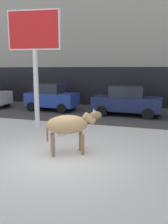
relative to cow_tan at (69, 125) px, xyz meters
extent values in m
plane|color=silver|center=(-0.17, -0.51, -0.99)|extent=(120.00, 120.00, 0.00)
cube|color=#423F3F|center=(-0.17, 7.21, -0.99)|extent=(60.00, 5.60, 0.01)
cube|color=gray|center=(-0.17, 13.02, 5.51)|extent=(44.00, 6.00, 13.00)
cube|color=black|center=(-0.17, 9.97, 0.61)|extent=(43.12, 0.10, 2.80)
ellipsoid|color=tan|center=(-0.06, -0.03, 0.03)|extent=(1.52, 1.20, 0.64)
cylinder|color=olive|center=(0.27, 0.37, -0.64)|extent=(0.12, 0.12, 0.70)
cylinder|color=olive|center=(0.46, 0.03, -0.64)|extent=(0.12, 0.12, 0.70)
cylinder|color=olive|center=(-0.59, -0.10, -0.64)|extent=(0.12, 0.12, 0.70)
cylinder|color=olive|center=(-0.40, -0.44, -0.64)|extent=(0.12, 0.12, 0.70)
cylinder|color=tan|center=(0.60, 0.32, 0.21)|extent=(0.54, 0.46, 0.44)
ellipsoid|color=olive|center=(0.79, 0.43, 0.31)|extent=(0.50, 0.42, 0.28)
cone|color=beige|center=(0.70, 0.51, 0.47)|extent=(0.11, 0.13, 0.15)
cone|color=beige|center=(0.81, 0.31, 0.47)|extent=(0.11, 0.13, 0.15)
cylinder|color=olive|center=(-0.65, -0.35, -0.22)|extent=(0.06, 0.06, 0.60)
ellipsoid|color=beige|center=(-0.22, -0.12, -0.27)|extent=(0.36, 0.34, 0.20)
cylinder|color=silver|center=(-2.97, 3.16, 0.91)|extent=(0.24, 0.24, 3.80)
cube|color=silver|center=(-2.97, 3.16, 3.66)|extent=(2.52, 0.59, 1.82)
cube|color=red|center=(-2.97, 3.13, 3.66)|extent=(2.40, 0.53, 1.70)
cylinder|color=black|center=(-8.42, 8.24, -0.67)|extent=(0.65, 0.24, 0.64)
cube|color=#233D9E|center=(-4.33, 7.74, -0.22)|extent=(3.56, 1.83, 0.90)
cube|color=#1E232D|center=(-4.48, 7.75, 0.55)|extent=(1.85, 1.56, 0.64)
cylinder|color=black|center=(-3.17, 8.55, -0.67)|extent=(0.65, 0.24, 0.64)
cylinder|color=black|center=(-3.23, 6.85, -0.67)|extent=(0.65, 0.24, 0.64)
cylinder|color=black|center=(-5.44, 8.63, -0.67)|extent=(0.65, 0.24, 0.64)
cylinder|color=black|center=(-5.50, 6.93, -0.67)|extent=(0.65, 0.24, 0.64)
cube|color=#19234C|center=(0.89, 7.54, -0.25)|extent=(4.26, 1.91, 0.84)
cube|color=#1E232D|center=(0.89, 7.54, 0.51)|extent=(2.05, 1.62, 0.68)
cylinder|color=black|center=(2.29, 8.37, -0.67)|extent=(0.65, 0.24, 0.64)
cylinder|color=black|center=(2.22, 6.61, -0.67)|extent=(0.65, 0.24, 0.64)
cylinder|color=black|center=(-0.44, 8.47, -0.67)|extent=(0.65, 0.24, 0.64)
cylinder|color=black|center=(-0.51, 6.71, -0.67)|extent=(0.65, 0.24, 0.64)
cylinder|color=#282833|center=(-1.31, 10.43, -0.55)|extent=(0.24, 0.24, 0.88)
cube|color=maroon|center=(-1.31, 10.43, 0.21)|extent=(0.36, 0.22, 0.64)
sphere|color=beige|center=(-1.31, 10.43, 0.64)|extent=(0.20, 0.20, 0.20)
cylinder|color=#282833|center=(0.42, 10.43, -0.55)|extent=(0.24, 0.24, 0.88)
cube|color=maroon|center=(0.42, 10.43, 0.21)|extent=(0.36, 0.22, 0.64)
sphere|color=beige|center=(0.42, 10.43, 0.64)|extent=(0.20, 0.20, 0.20)
camera|label=1|loc=(2.86, -7.24, 1.84)|focal=38.24mm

